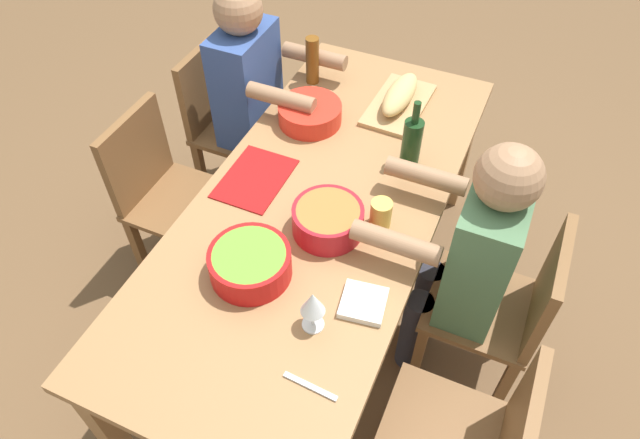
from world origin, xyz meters
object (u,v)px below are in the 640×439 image
(serving_bowl_salad, at_px, (250,262))
(cup_far_center, at_px, (381,214))
(dining_table, at_px, (320,214))
(napkin_stack, at_px, (363,303))
(chair_near_left, at_px, (226,119))
(diner_near_left, at_px, (255,92))
(chair_near_center, at_px, (164,190))
(diner_far_center, at_px, (469,255))
(wine_bottle, at_px, (412,141))
(wine_glass, at_px, (313,304))
(serving_bowl_fruit, at_px, (328,219))
(bread_loaf, at_px, (400,94))
(serving_bowl_greens, at_px, (310,112))
(cutting_board, at_px, (399,105))
(chair_far_center, at_px, (506,307))
(beer_bottle, at_px, (312,60))

(serving_bowl_salad, height_order, cup_far_center, cup_far_center)
(dining_table, bearing_deg, napkin_stack, 40.30)
(chair_near_left, distance_m, diner_near_left, 0.28)
(chair_near_center, xyz_separation_m, diner_far_center, (-0.00, 1.33, 0.21))
(wine_bottle, bearing_deg, wine_glass, -2.91)
(serving_bowl_fruit, relative_size, bread_loaf, 0.79)
(serving_bowl_greens, bearing_deg, wine_bottle, 80.63)
(bread_loaf, distance_m, wine_bottle, 0.36)
(serving_bowl_greens, distance_m, cutting_board, 0.40)
(diner_near_left, height_order, wine_bottle, diner_near_left)
(chair_near_left, distance_m, serving_bowl_greens, 0.63)
(serving_bowl_greens, relative_size, napkin_stack, 1.92)
(diner_near_left, relative_size, wine_glass, 7.23)
(bread_loaf, xyz_separation_m, napkin_stack, (1.03, 0.23, -0.05))
(diner_far_center, bearing_deg, chair_far_center, 90.00)
(wine_bottle, bearing_deg, chair_far_center, 57.48)
(wine_glass, bearing_deg, chair_near_center, -117.70)
(serving_bowl_salad, height_order, wine_glass, wine_glass)
(beer_bottle, bearing_deg, wine_bottle, 58.72)
(chair_near_left, relative_size, serving_bowl_fruit, 3.38)
(chair_near_left, bearing_deg, cutting_board, 97.23)
(serving_bowl_salad, relative_size, cup_far_center, 2.52)
(chair_near_left, relative_size, cup_far_center, 7.87)
(cutting_board, bearing_deg, napkin_stack, 12.44)
(dining_table, distance_m, wine_bottle, 0.45)
(cup_far_center, bearing_deg, cutting_board, -166.95)
(serving_bowl_greens, distance_m, wine_glass, 1.00)
(cutting_board, height_order, bread_loaf, bread_loaf)
(diner_far_center, xyz_separation_m, cutting_board, (-0.66, -0.49, 0.05))
(chair_near_left, bearing_deg, diner_near_left, 90.00)
(bread_loaf, relative_size, napkin_stack, 2.29)
(bread_loaf, bearing_deg, wine_glass, 5.44)
(bread_loaf, xyz_separation_m, cup_far_center, (0.68, 0.16, -0.01))
(dining_table, distance_m, serving_bowl_salad, 0.43)
(diner_far_center, xyz_separation_m, bread_loaf, (-0.66, -0.49, 0.11))
(dining_table, relative_size, chair_near_left, 2.35)
(diner_near_left, relative_size, beer_bottle, 5.45)
(serving_bowl_fruit, height_order, cutting_board, serving_bowl_fruit)
(chair_near_left, distance_m, wine_glass, 1.47)
(cup_far_center, bearing_deg, diner_far_center, 94.13)
(serving_bowl_fruit, relative_size, beer_bottle, 1.14)
(napkin_stack, bearing_deg, wine_glass, -41.56)
(chair_near_left, distance_m, napkin_stack, 1.43)
(wine_bottle, relative_size, wine_glass, 1.75)
(beer_bottle, distance_m, wine_glass, 1.29)
(bread_loaf, xyz_separation_m, wine_glass, (1.16, 0.11, 0.05))
(serving_bowl_fruit, bearing_deg, serving_bowl_salad, -29.69)
(chair_far_center, relative_size, serving_bowl_salad, 3.12)
(chair_near_left, height_order, wine_glass, wine_glass)
(diner_near_left, relative_size, serving_bowl_salad, 4.40)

